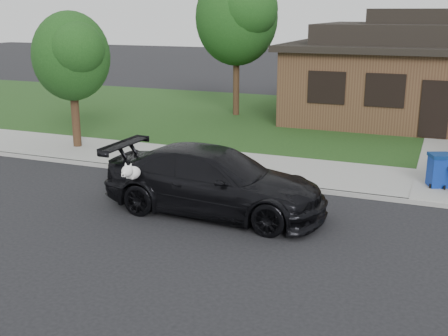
% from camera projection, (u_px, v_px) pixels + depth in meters
% --- Properties ---
extents(ground, '(120.00, 120.00, 0.00)m').
position_uv_depth(ground, '(218.00, 231.00, 12.38)').
color(ground, black).
rests_on(ground, ground).
extents(sidewalk, '(60.00, 3.00, 0.12)m').
position_uv_depth(sidewalk, '(282.00, 171.00, 16.84)').
color(sidewalk, gray).
rests_on(sidewalk, ground).
extents(curb, '(60.00, 0.12, 0.12)m').
position_uv_depth(curb, '(267.00, 185.00, 15.50)').
color(curb, gray).
rests_on(curb, ground).
extents(lawn, '(60.00, 13.00, 0.13)m').
position_uv_depth(lawn, '(334.00, 123.00, 23.98)').
color(lawn, '#193814').
rests_on(lawn, ground).
extents(sedan, '(5.46, 2.63, 1.57)m').
position_uv_depth(sedan, '(214.00, 181.00, 13.35)').
color(sedan, black).
rests_on(sedan, ground).
extents(recycling_bin, '(0.71, 0.71, 0.91)m').
position_uv_depth(recycling_bin, '(439.00, 170.00, 14.98)').
color(recycling_bin, navy).
rests_on(recycling_bin, sidewalk).
extents(house, '(12.60, 8.60, 4.65)m').
position_uv_depth(house, '(440.00, 73.00, 23.77)').
color(house, '#422B1C').
rests_on(house, ground).
extents(tree_0, '(3.78, 3.60, 6.34)m').
position_uv_depth(tree_0, '(239.00, 16.00, 24.24)').
color(tree_0, '#332114').
rests_on(tree_0, ground).
extents(tree_2, '(2.73, 2.60, 4.59)m').
position_uv_depth(tree_2, '(72.00, 55.00, 18.72)').
color(tree_2, '#332114').
rests_on(tree_2, ground).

